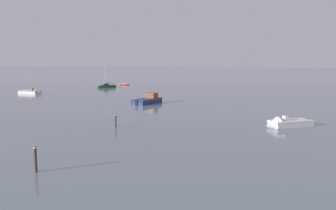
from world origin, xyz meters
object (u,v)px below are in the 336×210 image
at_px(motorboat_moored_1, 150,101).
at_px(sailboat_moored_1, 107,87).
at_px(rowboat_moored_1, 124,85).
at_px(mooring_post_left, 116,121).
at_px(mooring_post_near, 36,160).
at_px(motorboat_moored_0, 284,124).
at_px(motorboat_moored_3, 33,93).

distance_m(motorboat_moored_1, sailboat_moored_1, 37.40).
distance_m(rowboat_moored_1, mooring_post_left, 67.22).
distance_m(motorboat_moored_1, mooring_post_near, 37.18).
bearing_deg(motorboat_moored_0, motorboat_moored_1, -73.06).
bearing_deg(sailboat_moored_1, motorboat_moored_1, 76.69).
relative_size(motorboat_moored_1, mooring_post_near, 3.89).
bearing_deg(motorboat_moored_0, rowboat_moored_1, -87.60).
height_order(motorboat_moored_0, mooring_post_left, mooring_post_left).
bearing_deg(motorboat_moored_0, sailboat_moored_1, -81.48).
relative_size(motorboat_moored_0, rowboat_moored_1, 1.58).
bearing_deg(motorboat_moored_0, mooring_post_near, 18.67).
distance_m(motorboat_moored_0, motorboat_moored_1, 26.29).
relative_size(rowboat_moored_1, mooring_post_left, 2.47).
height_order(motorboat_moored_0, motorboat_moored_1, motorboat_moored_1).
xyz_separation_m(motorboat_moored_1, rowboat_moored_1, (-16.77, 43.21, -0.24)).
relative_size(rowboat_moored_1, sailboat_moored_1, 0.56).
bearing_deg(mooring_post_left, rowboat_moored_1, 105.10).
xyz_separation_m(rowboat_moored_1, sailboat_moored_1, (-1.72, -10.69, 0.13)).
xyz_separation_m(motorboat_moored_1, motorboat_moored_3, (-28.27, 12.65, -0.12)).
bearing_deg(rowboat_moored_1, motorboat_moored_1, 124.24).
xyz_separation_m(rowboat_moored_1, mooring_post_near, (17.20, -80.39, 0.63)).
distance_m(motorboat_moored_0, motorboat_moored_3, 56.23).
bearing_deg(motorboat_moored_3, motorboat_moored_1, -11.78).
bearing_deg(mooring_post_left, sailboat_moored_1, 109.52).
distance_m(motorboat_moored_0, sailboat_moored_1, 63.21).
bearing_deg(motorboat_moored_0, mooring_post_left, -18.05).
relative_size(motorboat_moored_3, mooring_post_near, 3.20).
bearing_deg(rowboat_moored_1, mooring_post_left, 118.13).
height_order(rowboat_moored_1, mooring_post_near, mooring_post_near).
bearing_deg(rowboat_moored_1, sailboat_moored_1, 93.92).
xyz_separation_m(motorboat_moored_0, motorboat_moored_3, (-46.52, 31.58, 0.01)).
distance_m(motorboat_moored_3, mooring_post_near, 57.51).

